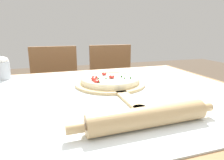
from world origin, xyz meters
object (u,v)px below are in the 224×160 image
(chair_left, at_px, (56,93))
(flour_cup, at_px, (1,68))
(pizza_peel, at_px, (112,85))
(chair_right, at_px, (113,88))
(rolling_pin, at_px, (147,117))
(pizza, at_px, (110,80))

(chair_left, distance_m, flour_cup, 0.63)
(pizza_peel, xyz_separation_m, chair_left, (-0.24, 0.77, -0.26))
(pizza_peel, xyz_separation_m, flour_cup, (-0.51, 0.30, 0.06))
(pizza_peel, relative_size, chair_left, 0.59)
(chair_right, bearing_deg, pizza_peel, -107.13)
(rolling_pin, bearing_deg, pizza, 86.04)
(rolling_pin, bearing_deg, pizza_peel, 85.68)
(chair_left, relative_size, flour_cup, 7.36)
(rolling_pin, xyz_separation_m, chair_left, (-0.20, 1.19, -0.28))
(pizza_peel, distance_m, pizza, 0.03)
(chair_left, height_order, flour_cup, same)
(pizza, bearing_deg, pizza_peel, -87.60)
(pizza_peel, xyz_separation_m, chair_right, (0.26, 0.77, -0.26))
(pizza, height_order, chair_left, chair_left)
(chair_left, distance_m, chair_right, 0.50)
(rolling_pin, bearing_deg, flour_cup, 124.00)
(chair_left, relative_size, chair_right, 1.00)
(chair_right, relative_size, flour_cup, 7.36)
(pizza, distance_m, flour_cup, 0.58)
(pizza, xyz_separation_m, chair_left, (-0.23, 0.75, -0.28))
(rolling_pin, bearing_deg, chair_right, 76.18)
(pizza, height_order, rolling_pin, rolling_pin)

